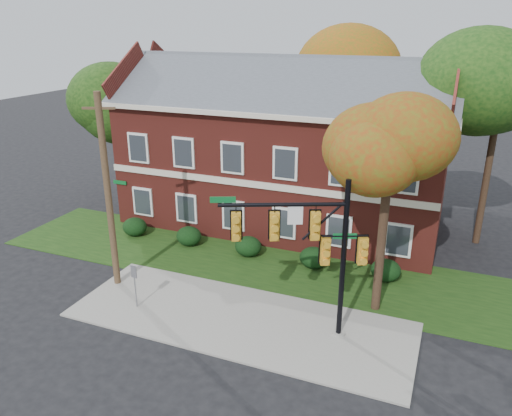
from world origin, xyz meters
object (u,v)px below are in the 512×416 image
at_px(hedge_far_left, 135,227).
at_px(traffic_signal, 313,243).
at_px(apartment_building, 283,141).
at_px(hedge_far_right, 386,270).
at_px(hedge_right, 314,258).
at_px(utility_pole, 108,193).
at_px(tree_far_rear, 341,63).
at_px(tree_left_rear, 129,104).
at_px(hedge_left, 189,236).
at_px(tree_near_right, 395,157).
at_px(hedge_center, 248,246).
at_px(tree_right_rear, 508,94).
at_px(sign_post, 134,280).

bearing_deg(hedge_far_left, traffic_signal, -25.31).
relative_size(apartment_building, hedge_far_right, 13.43).
bearing_deg(hedge_right, utility_pole, -147.58).
bearing_deg(hedge_far_right, tree_far_rear, 113.37).
bearing_deg(tree_left_rear, hedge_left, -33.59).
bearing_deg(hedge_far_right, utility_pole, -156.20).
distance_m(hedge_far_right, traffic_signal, 6.91).
distance_m(tree_left_rear, utility_pole, 10.83).
distance_m(tree_near_right, utility_pole, 12.09).
xyz_separation_m(hedge_left, tree_far_rear, (4.84, 13.09, 8.32)).
height_order(hedge_center, hedge_right, same).
xyz_separation_m(apartment_building, hedge_right, (3.50, -5.25, -4.46)).
distance_m(tree_left_rear, tree_right_rear, 21.19).
bearing_deg(hedge_left, tree_right_rear, 22.42).
bearing_deg(utility_pole, hedge_left, 58.14).
relative_size(hedge_far_right, sign_post, 0.69).
relative_size(hedge_far_left, traffic_signal, 0.22).
height_order(hedge_far_left, hedge_right, same).
height_order(hedge_far_left, tree_right_rear, tree_right_rear).
relative_size(tree_near_right, utility_pole, 0.97).
bearing_deg(tree_right_rear, apartment_building, -175.67).
height_order(hedge_center, sign_post, sign_post).
bearing_deg(tree_far_rear, apartment_building, -99.71).
height_order(hedge_far_right, sign_post, sign_post).
bearing_deg(traffic_signal, hedge_right, 80.94).
bearing_deg(apartment_building, hedge_right, -56.33).
bearing_deg(tree_far_rear, hedge_far_right, -66.63).
distance_m(tree_right_rear, traffic_signal, 14.01).
distance_m(hedge_left, hedge_far_right, 10.50).
height_order(traffic_signal, utility_pole, utility_pole).
bearing_deg(tree_right_rear, hedge_left, -157.58).
bearing_deg(tree_far_rear, tree_right_rear, -35.00).
bearing_deg(utility_pole, hedge_far_left, 95.58).
bearing_deg(traffic_signal, sign_post, 162.86).
bearing_deg(hedge_far_left, tree_far_rear, 57.50).
bearing_deg(hedge_far_left, tree_near_right, -11.27).
bearing_deg(hedge_center, tree_right_rear, 28.37).
bearing_deg(hedge_far_left, utility_pole, -63.23).
xyz_separation_m(utility_pole, sign_post, (2.06, -1.42, -3.10)).
relative_size(hedge_center, hedge_right, 1.00).
distance_m(hedge_right, sign_post, 8.80).
relative_size(hedge_far_left, hedge_far_right, 1.00).
height_order(tree_right_rear, tree_far_rear, tree_far_rear).
relative_size(hedge_left, hedge_center, 1.00).
distance_m(hedge_center, sign_post, 6.95).
distance_m(tree_near_right, tree_right_rear, 9.94).
xyz_separation_m(hedge_far_left, tree_right_rear, (18.31, 6.11, 7.60)).
xyz_separation_m(hedge_far_right, sign_post, (-9.40, -6.47, 0.84)).
distance_m(hedge_center, tree_near_right, 9.90).
height_order(hedge_center, hedge_far_right, same).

